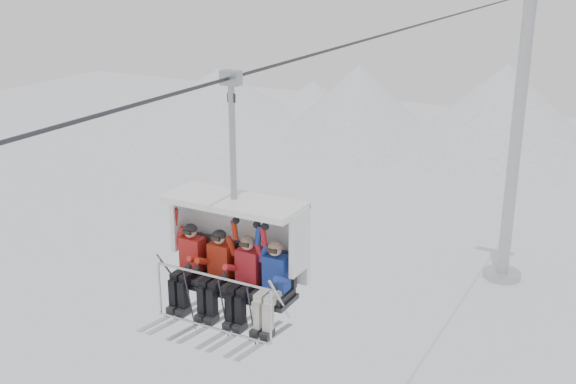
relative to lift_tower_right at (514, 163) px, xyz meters
The scene contains 8 objects.
ridgeline 20.33m from the lift_tower_right, 94.51° to the left, with size 72.00×21.00×7.00m.
lift_tower_right is the anchor object (origin of this frame).
haul_cable 23.25m from the lift_tower_right, 90.00° to the right, with size 0.06×0.06×50.00m, color #2F2F35.
chairlift_carrier 24.19m from the lift_tower_right, 90.00° to the right, with size 2.27×1.17×3.98m.
skier_far_left 24.41m from the lift_tower_right, 91.91° to the right, with size 0.39×1.69×1.56m.
skier_center_left 24.40m from the lift_tower_right, 90.56° to the right, with size 0.39×1.69×1.56m.
skier_center_right 24.40m from the lift_tower_right, 89.29° to the right, with size 0.39×1.69×1.56m.
skier_far_right 24.41m from the lift_tower_right, 88.11° to the right, with size 0.39×1.69×1.56m.
Camera 1 is at (5.79, -10.86, 15.14)m, focal length 45.00 mm.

